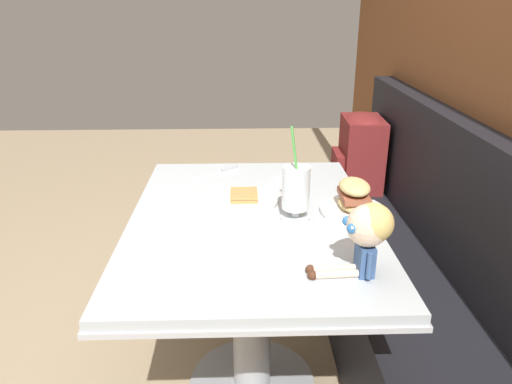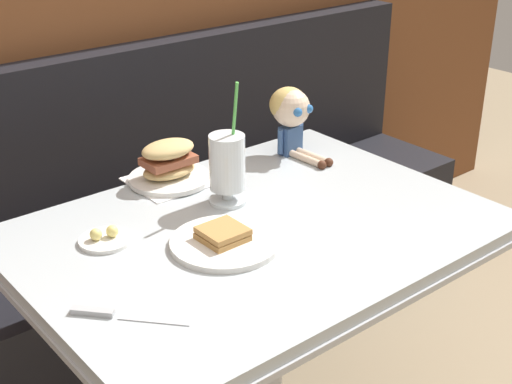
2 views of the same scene
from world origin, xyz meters
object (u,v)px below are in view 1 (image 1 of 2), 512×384
(backpack, at_px, (360,150))
(toast_plate, at_px, (243,200))
(sandwich_plate, at_px, (354,200))
(butter_saucer, at_px, (289,180))
(milkshake_glass, at_px, (296,191))
(seated_doll, at_px, (368,229))
(butter_knife, at_px, (223,170))

(backpack, bearing_deg, toast_plate, -35.72)
(sandwich_plate, height_order, butter_saucer, sandwich_plate)
(milkshake_glass, xyz_separation_m, seated_doll, (0.34, 0.14, 0.03))
(butter_knife, height_order, backpack, backpack)
(butter_saucer, relative_size, butter_knife, 0.64)
(milkshake_glass, height_order, seated_doll, milkshake_glass)
(toast_plate, bearing_deg, butter_saucer, 137.65)
(seated_doll, bearing_deg, backpack, 166.91)
(toast_plate, bearing_deg, seated_doll, 33.30)
(butter_saucer, bearing_deg, sandwich_plate, 32.27)
(toast_plate, distance_m, butter_saucer, 0.27)
(toast_plate, bearing_deg, milkshake_glass, 50.74)
(butter_knife, relative_size, seated_doll, 0.85)
(sandwich_plate, bearing_deg, toast_plate, -104.40)
(toast_plate, xyz_separation_m, backpack, (-0.88, 0.63, -0.09))
(butter_saucer, distance_m, backpack, 0.82)
(butter_knife, bearing_deg, toast_plate, 13.23)
(butter_knife, xyz_separation_m, seated_doll, (0.81, 0.39, 0.12))
(toast_plate, xyz_separation_m, butter_saucer, (-0.20, 0.18, -0.00))
(seated_doll, xyz_separation_m, backpack, (-1.36, 0.32, -0.21))
(butter_knife, xyz_separation_m, backpack, (-0.54, 0.71, -0.09))
(milkshake_glass, height_order, backpack, milkshake_glass)
(sandwich_plate, distance_m, butter_knife, 0.62)
(milkshake_glass, distance_m, butter_saucer, 0.35)
(milkshake_glass, relative_size, sandwich_plate, 1.43)
(sandwich_plate, relative_size, butter_saucer, 1.83)
(butter_saucer, relative_size, backpack, 0.30)
(toast_plate, bearing_deg, sandwich_plate, 75.60)
(sandwich_plate, height_order, seated_doll, seated_doll)
(toast_plate, height_order, butter_saucer, toast_plate)
(butter_knife, height_order, seated_doll, seated_doll)
(toast_plate, relative_size, butter_knife, 1.33)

